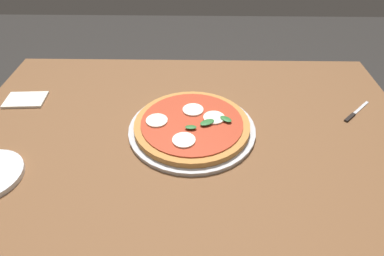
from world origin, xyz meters
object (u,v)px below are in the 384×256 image
(knife, at_px, (354,114))
(pizza, at_px, (192,125))
(napkin, at_px, (26,100))
(serving_tray, at_px, (192,129))
(dining_table, at_px, (188,160))

(knife, bearing_deg, pizza, 10.17)
(napkin, bearing_deg, serving_tray, 165.17)
(dining_table, distance_m, serving_tray, 0.11)
(pizza, height_order, napkin, pizza)
(dining_table, bearing_deg, pizza, -110.52)
(dining_table, distance_m, pizza, 0.12)
(dining_table, bearing_deg, napkin, -17.72)
(knife, bearing_deg, dining_table, 12.82)
(serving_tray, distance_m, napkin, 0.58)
(serving_tray, height_order, knife, serving_tray)
(dining_table, relative_size, napkin, 10.44)
(serving_tray, height_order, napkin, serving_tray)
(pizza, relative_size, knife, 2.90)
(pizza, distance_m, napkin, 0.58)
(knife, bearing_deg, napkin, -3.02)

